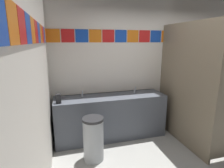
{
  "coord_description": "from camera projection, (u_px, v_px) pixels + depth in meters",
  "views": [
    {
      "loc": [
        -1.78,
        -1.88,
        1.87
      ],
      "look_at": [
        -0.98,
        1.02,
        1.16
      ],
      "focal_mm": 29.05,
      "sensor_mm": 36.0,
      "label": 1
    }
  ],
  "objects": [
    {
      "name": "faucet_left",
      "position": [
        82.0,
        94.0,
        3.41
      ],
      "size": [
        0.04,
        0.1,
        0.14
      ],
      "color": "silver",
      "rests_on": "vanity_counter"
    },
    {
      "name": "vanity_counter",
      "position": [
        111.0,
        116.0,
        3.57
      ],
      "size": [
        2.13,
        0.56,
        0.85
      ],
      "color": "#4C515B",
      "rests_on": "ground_plane"
    },
    {
      "name": "trash_bin",
      "position": [
        93.0,
        139.0,
        2.88
      ],
      "size": [
        0.33,
        0.33,
        0.72
      ],
      "color": "#999EA3",
      "rests_on": "ground_plane"
    },
    {
      "name": "wall_side",
      "position": [
        33.0,
        89.0,
        1.8
      ],
      "size": [
        0.09,
        3.23,
        2.81
      ],
      "color": "silver",
      "rests_on": "ground_plane"
    },
    {
      "name": "toilet",
      "position": [
        190.0,
        114.0,
        3.98
      ],
      "size": [
        0.39,
        0.49,
        0.74
      ],
      "color": "white",
      "rests_on": "ground_plane"
    },
    {
      "name": "soap_dispenser",
      "position": [
        58.0,
        99.0,
        3.06
      ],
      "size": [
        0.09,
        0.09,
        0.16
      ],
      "color": "black",
      "rests_on": "vanity_counter"
    },
    {
      "name": "faucet_right",
      "position": [
        135.0,
        90.0,
        3.69
      ],
      "size": [
        0.04,
        0.1,
        0.14
      ],
      "color": "silver",
      "rests_on": "vanity_counter"
    },
    {
      "name": "stall_divider",
      "position": [
        201.0,
        88.0,
        3.07
      ],
      "size": [
        0.92,
        1.54,
        2.2
      ],
      "color": "#726651",
      "rests_on": "ground_plane"
    },
    {
      "name": "wall_back",
      "position": [
        148.0,
        63.0,
        3.89
      ],
      "size": [
        4.06,
        0.09,
        2.81
      ],
      "color": "silver",
      "rests_on": "ground_plane"
    }
  ]
}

